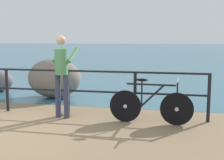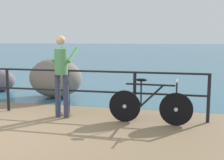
{
  "view_description": "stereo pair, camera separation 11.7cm",
  "coord_description": "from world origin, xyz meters",
  "px_view_note": "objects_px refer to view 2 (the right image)",
  "views": [
    {
      "loc": [
        3.09,
        -4.54,
        1.72
      ],
      "look_at": [
        1.69,
        2.08,
        0.76
      ],
      "focal_mm": 47.42,
      "sensor_mm": 36.0,
      "label": 1
    },
    {
      "loc": [
        3.21,
        -4.52,
        1.72
      ],
      "look_at": [
        1.69,
        2.08,
        0.76
      ],
      "focal_mm": 47.42,
      "sensor_mm": 36.0,
      "label": 2
    }
  ],
  "objects_px": {
    "bicycle": "(150,105)",
    "breakwater_boulder_left": "(0,80)",
    "person_at_railing": "(62,72)",
    "breakwater_boulder_main": "(56,78)"
  },
  "relations": [
    {
      "from": "person_at_railing",
      "to": "breakwater_boulder_main",
      "type": "relative_size",
      "value": 1.13
    },
    {
      "from": "breakwater_boulder_main",
      "to": "person_at_railing",
      "type": "bearing_deg",
      "value": -62.84
    },
    {
      "from": "bicycle",
      "to": "breakwater_boulder_left",
      "type": "height_order",
      "value": "bicycle"
    },
    {
      "from": "person_at_railing",
      "to": "breakwater_boulder_main",
      "type": "xyz_separation_m",
      "value": [
        -1.05,
        2.06,
        -0.42
      ]
    },
    {
      "from": "person_at_railing",
      "to": "breakwater_boulder_main",
      "type": "distance_m",
      "value": 2.35
    },
    {
      "from": "bicycle",
      "to": "breakwater_boulder_left",
      "type": "relative_size",
      "value": 1.6
    },
    {
      "from": "bicycle",
      "to": "person_at_railing",
      "type": "bearing_deg",
      "value": -179.56
    },
    {
      "from": "person_at_railing",
      "to": "breakwater_boulder_left",
      "type": "distance_m",
      "value": 4.28
    },
    {
      "from": "bicycle",
      "to": "breakwater_boulder_main",
      "type": "distance_m",
      "value": 3.66
    },
    {
      "from": "breakwater_boulder_main",
      "to": "breakwater_boulder_left",
      "type": "height_order",
      "value": "breakwater_boulder_main"
    }
  ]
}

